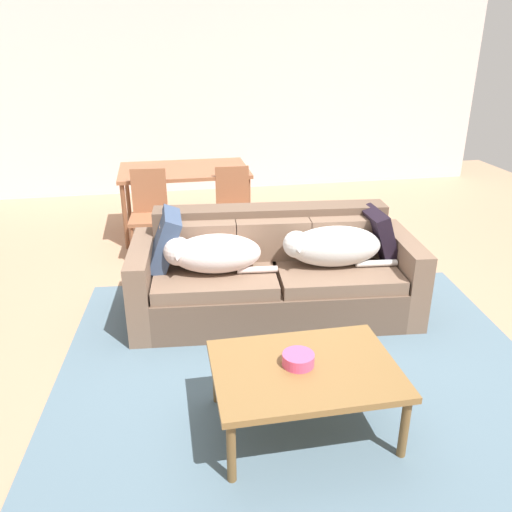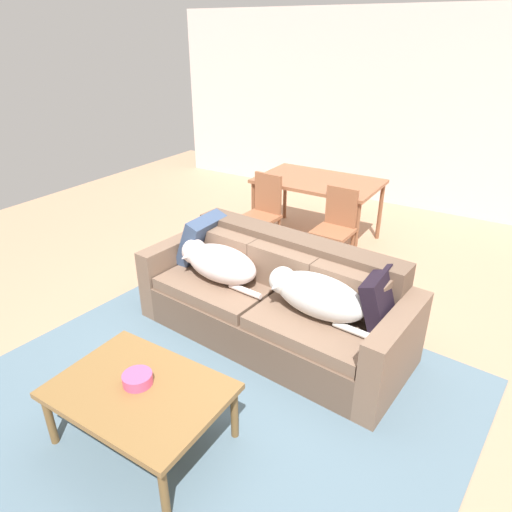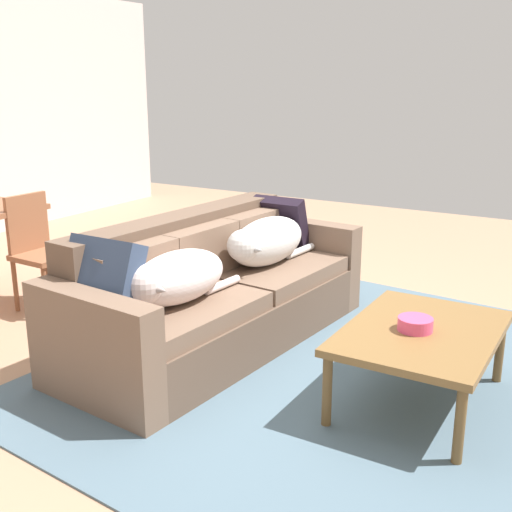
# 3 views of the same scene
# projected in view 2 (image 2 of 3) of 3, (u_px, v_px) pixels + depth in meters

# --- Properties ---
(ground_plane) EXTENTS (10.00, 10.00, 0.00)m
(ground_plane) POSITION_uv_depth(u_px,v_px,m) (273.00, 340.00, 3.94)
(ground_plane) COLOR tan
(back_partition) EXTENTS (8.00, 0.12, 2.70)m
(back_partition) POSITION_uv_depth(u_px,v_px,m) (419.00, 113.00, 6.38)
(back_partition) COLOR silver
(back_partition) RESTS_ON ground
(area_rug) EXTENTS (3.61, 3.31, 0.01)m
(area_rug) POSITION_uv_depth(u_px,v_px,m) (209.00, 399.00, 3.30)
(area_rug) COLOR slate
(area_rug) RESTS_ON ground
(couch) EXTENTS (2.37, 1.10, 0.84)m
(couch) POSITION_uv_depth(u_px,v_px,m) (275.00, 302.00, 3.86)
(couch) COLOR brown
(couch) RESTS_ON ground
(dog_on_left_cushion) EXTENTS (0.87, 0.42, 0.30)m
(dog_on_left_cushion) POSITION_uv_depth(u_px,v_px,m) (218.00, 262.00, 3.92)
(dog_on_left_cushion) COLOR silver
(dog_on_left_cushion) RESTS_ON couch
(dog_on_right_cushion) EXTENTS (0.92, 0.37, 0.33)m
(dog_on_right_cushion) POSITION_uv_depth(u_px,v_px,m) (315.00, 295.00, 3.41)
(dog_on_right_cushion) COLOR silver
(dog_on_right_cushion) RESTS_ON couch
(throw_pillow_by_left_arm) EXTENTS (0.29, 0.45, 0.47)m
(throw_pillow_by_left_arm) POSITION_uv_depth(u_px,v_px,m) (201.00, 239.00, 4.24)
(throw_pillow_by_left_arm) COLOR #354664
(throw_pillow_by_left_arm) RESTS_ON couch
(throw_pillow_by_right_arm) EXTENTS (0.24, 0.42, 0.43)m
(throw_pillow_by_right_arm) POSITION_uv_depth(u_px,v_px,m) (381.00, 302.00, 3.29)
(throw_pillow_by_right_arm) COLOR black
(throw_pillow_by_right_arm) RESTS_ON couch
(coffee_table) EXTENTS (1.05, 0.76, 0.43)m
(coffee_table) POSITION_uv_depth(u_px,v_px,m) (140.00, 394.00, 2.81)
(coffee_table) COLOR brown
(coffee_table) RESTS_ON ground
(bowl_on_coffee_table) EXTENTS (0.18, 0.18, 0.07)m
(bowl_on_coffee_table) POSITION_uv_depth(u_px,v_px,m) (138.00, 379.00, 2.81)
(bowl_on_coffee_table) COLOR #EA4C7F
(bowl_on_coffee_table) RESTS_ON coffee_table
(dining_table) EXTENTS (1.45, 0.92, 0.76)m
(dining_table) POSITION_uv_depth(u_px,v_px,m) (318.00, 185.00, 5.56)
(dining_table) COLOR #91593B
(dining_table) RESTS_ON ground
(dining_chair_near_left) EXTENTS (0.43, 0.43, 0.91)m
(dining_chair_near_left) POSITION_uv_depth(u_px,v_px,m) (263.00, 210.00, 5.36)
(dining_chair_near_left) COLOR #91593B
(dining_chair_near_left) RESTS_ON ground
(dining_chair_near_right) EXTENTS (0.41, 0.41, 0.87)m
(dining_chair_near_right) POSITION_uv_depth(u_px,v_px,m) (336.00, 225.00, 5.00)
(dining_chair_near_right) COLOR #91593B
(dining_chair_near_right) RESTS_ON ground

